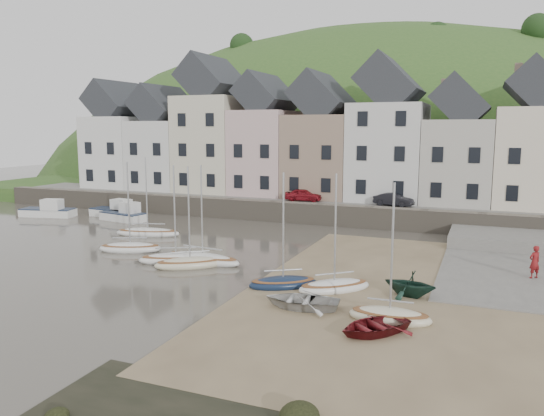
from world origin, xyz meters
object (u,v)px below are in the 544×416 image
at_px(person_red, 535,262).
at_px(rowboat_white, 302,300).
at_px(car_right, 394,200).
at_px(car_left, 303,195).
at_px(rowboat_green, 410,283).
at_px(rowboat_red, 374,326).
at_px(sailboat_0, 148,232).

bearing_deg(person_red, rowboat_white, 4.84).
relative_size(rowboat_white, car_right, 1.03).
bearing_deg(car_left, rowboat_green, -154.50).
bearing_deg(person_red, rowboat_red, 22.22).
xyz_separation_m(rowboat_white, rowboat_green, (4.43, 3.59, 0.31)).
bearing_deg(rowboat_red, rowboat_green, 122.98).
bearing_deg(rowboat_red, sailboat_0, -172.89).
height_order(rowboat_red, car_right, car_right).
bearing_deg(person_red, rowboat_green, 6.76).
distance_m(rowboat_red, car_right, 25.78).
xyz_separation_m(car_left, car_right, (8.26, 0.00, -0.01)).
height_order(rowboat_green, rowboat_red, rowboat_green).
relative_size(rowboat_red, car_right, 0.94).
bearing_deg(rowboat_green, car_right, -158.80).
height_order(rowboat_white, rowboat_red, rowboat_white).
bearing_deg(rowboat_red, car_left, 154.91).
relative_size(sailboat_0, rowboat_green, 2.49).
xyz_separation_m(sailboat_0, car_left, (8.64, 12.20, 1.91)).
xyz_separation_m(rowboat_white, rowboat_red, (3.73, -1.85, -0.03)).
distance_m(sailboat_0, car_left, 15.08).
relative_size(person_red, car_left, 0.54).
bearing_deg(car_left, sailboat_0, 138.44).
height_order(person_red, car_right, car_right).
bearing_deg(rowboat_white, car_right, 172.85).
relative_size(rowboat_red, person_red, 1.74).
relative_size(sailboat_0, rowboat_red, 1.98).
bearing_deg(car_left, person_red, -134.31).
distance_m(sailboat_0, rowboat_red, 24.30).
height_order(rowboat_white, car_right, car_right).
relative_size(sailboat_0, car_left, 1.87).
xyz_separation_m(rowboat_green, rowboat_red, (-0.69, -5.44, -0.34)).
height_order(car_left, car_right, car_left).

